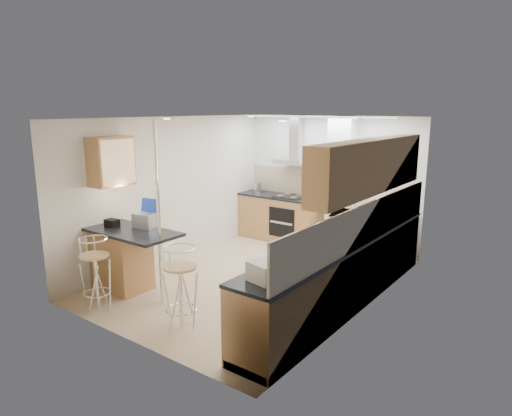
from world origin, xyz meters
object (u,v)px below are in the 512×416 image
Objects in this scene: microwave at (347,225)px; laptop at (145,220)px; bar_stool_near at (96,273)px; bar_stool_end at (181,287)px; bread_bin at (269,270)px.

laptop is (-2.53, -1.37, -0.04)m from microwave.
laptop is at bearing 93.69° from bar_stool_near.
bar_stool_near is at bearing 116.38° from microwave.
bar_stool_end is 1.38m from bread_bin.
microwave is 2.88m from laptop.
bread_bin is at bearing 9.94° from bar_stool_near.
bar_stool_near is at bearing -100.78° from laptop.
microwave is 0.60× the size of bar_stool_near.
microwave is 1.94× the size of laptop.
microwave is at bearing 17.14° from laptop.
microwave is 0.57× the size of bar_stool_end.
microwave reaches higher than bar_stool_end.
microwave reaches higher than bread_bin.
bread_bin reaches higher than bar_stool_end.
bread_bin is (2.60, -0.57, -0.03)m from laptop.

